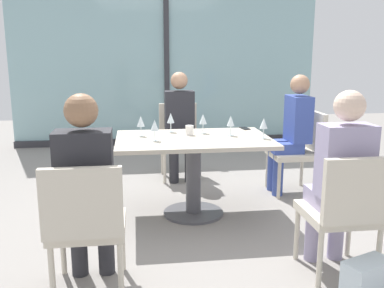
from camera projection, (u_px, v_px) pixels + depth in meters
The scene contains 20 objects.
ground_plane at pixel (193, 214), 4.06m from camera, with size 12.00×12.00×0.00m, color gray.
window_wall_backdrop at pixel (167, 69), 6.90m from camera, with size 4.84×0.10×2.70m.
dining_table_main at pixel (193, 156), 3.94m from camera, with size 1.39×0.91×0.73m.
chair_front_right at pixel (345, 208), 2.82m from camera, with size 0.46×0.50×0.87m.
chair_far_right at pixel (301, 147), 4.60m from camera, with size 0.50×0.46×0.87m.
chair_front_left at pixel (86, 221), 2.61m from camera, with size 0.46×0.50×0.87m.
chair_near_window at pixel (179, 136), 5.20m from camera, with size 0.46×0.51×0.87m.
person_front_right at pixel (340, 173), 2.88m from camera, with size 0.34×0.39×1.26m.
person_far_right at pixel (292, 128), 4.55m from camera, with size 0.39×0.34×1.26m.
person_front_left at pixel (86, 183), 2.67m from camera, with size 0.34×0.39×1.26m.
person_near_window at pixel (180, 121), 5.05m from camera, with size 0.34×0.39×1.26m.
wine_glass_0 at pixel (141, 122), 3.96m from camera, with size 0.07×0.07×0.18m.
wine_glass_1 at pixel (155, 126), 3.75m from camera, with size 0.07×0.07×0.18m.
wine_glass_2 at pixel (203, 119), 4.09m from camera, with size 0.07×0.07×0.18m.
wine_glass_3 at pixel (264, 124), 3.85m from camera, with size 0.07×0.07×0.18m.
wine_glass_4 at pixel (171, 119), 4.15m from camera, with size 0.07×0.07×0.18m.
wine_glass_5 at pixel (231, 121), 3.98m from camera, with size 0.07×0.07×0.18m.
coffee_cup at pixel (190, 130), 4.02m from camera, with size 0.08×0.08×0.09m, color white.
cell_phone_on_table at pixel (245, 128), 4.35m from camera, with size 0.07×0.14×0.01m, color black.
handbag_0 at pixel (367, 283), 2.59m from camera, with size 0.30×0.16×0.28m, color silver.
Camera 1 is at (-0.51, -3.79, 1.50)m, focal length 40.48 mm.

